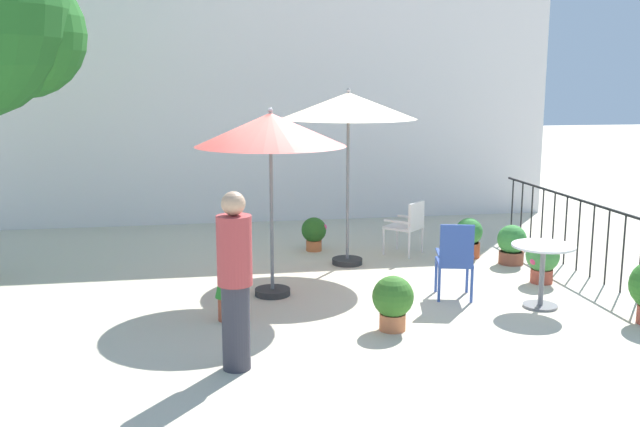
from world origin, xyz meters
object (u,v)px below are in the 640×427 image
(potted_plant_5, at_px, (314,232))
(potted_plant_3, at_px, (542,259))
(potted_plant_2, at_px, (226,279))
(patio_chair_0, at_px, (408,224))
(standing_person, at_px, (235,279))
(potted_plant_1, at_px, (469,237))
(patio_umbrella_1, at_px, (271,132))
(patio_chair_1, at_px, (455,257))
(patio_umbrella_0, at_px, (348,108))
(potted_plant_6, at_px, (512,244))
(cafe_table_0, at_px, (543,264))
(potted_plant_4, at_px, (393,300))

(potted_plant_5, bearing_deg, potted_plant_3, -40.64)
(potted_plant_2, bearing_deg, potted_plant_3, 10.97)
(patio_chair_0, relative_size, standing_person, 0.50)
(potted_plant_1, bearing_deg, potted_plant_5, 160.12)
(patio_umbrella_1, distance_m, patio_chair_1, 2.69)
(patio_umbrella_0, relative_size, potted_plant_6, 4.40)
(patio_umbrella_1, bearing_deg, standing_person, -104.34)
(cafe_table_0, height_order, potted_plant_4, cafe_table_0)
(potted_plant_2, bearing_deg, potted_plant_5, 64.22)
(patio_chair_0, height_order, patio_chair_1, patio_chair_1)
(patio_umbrella_0, distance_m, potted_plant_1, 2.70)
(potted_plant_4, bearing_deg, potted_plant_6, 44.59)
(patio_umbrella_0, bearing_deg, patio_chair_1, -63.75)
(patio_chair_1, bearing_deg, potted_plant_3, 19.47)
(potted_plant_3, relative_size, potted_plant_6, 1.03)
(cafe_table_0, distance_m, potted_plant_2, 3.66)
(cafe_table_0, height_order, potted_plant_5, cafe_table_0)
(patio_umbrella_0, bearing_deg, patio_umbrella_1, -132.72)
(potted_plant_3, bearing_deg, patio_umbrella_0, 149.07)
(patio_chair_0, bearing_deg, cafe_table_0, -73.78)
(potted_plant_5, relative_size, potted_plant_6, 0.92)
(potted_plant_4, bearing_deg, patio_chair_0, 70.61)
(potted_plant_2, bearing_deg, patio_umbrella_1, 55.19)
(patio_umbrella_1, relative_size, potted_plant_6, 4.03)
(patio_umbrella_1, xyz_separation_m, patio_chair_0, (2.26, 1.73, -1.55))
(patio_chair_1, relative_size, potted_plant_4, 1.60)
(potted_plant_1, relative_size, potted_plant_5, 1.13)
(patio_umbrella_1, relative_size, potted_plant_2, 2.64)
(patio_umbrella_0, distance_m, potted_plant_4, 3.41)
(potted_plant_5, bearing_deg, standing_person, -108.17)
(patio_chair_1, xyz_separation_m, potted_plant_6, (1.42, 1.49, -0.23))
(cafe_table_0, bearing_deg, potted_plant_3, 62.61)
(patio_umbrella_0, bearing_deg, potted_plant_4, -92.09)
(patio_chair_1, distance_m, potted_plant_4, 1.40)
(potted_plant_4, bearing_deg, potted_plant_3, 30.33)
(patio_umbrella_0, bearing_deg, potted_plant_5, 110.81)
(patio_chair_1, bearing_deg, standing_person, -148.33)
(patio_chair_0, relative_size, potted_plant_4, 1.39)
(potted_plant_3, bearing_deg, potted_plant_6, 88.52)
(patio_umbrella_0, xyz_separation_m, potted_plant_6, (2.35, -0.39, -1.95))
(patio_umbrella_1, bearing_deg, potted_plant_1, 24.55)
(potted_plant_1, height_order, potted_plant_4, potted_plant_1)
(patio_chair_1, bearing_deg, potted_plant_1, 64.14)
(patio_chair_0, relative_size, potted_plant_2, 0.94)
(patio_chair_0, xyz_separation_m, potted_plant_3, (1.30, -1.79, -0.15))
(potted_plant_6, bearing_deg, potted_plant_4, -135.41)
(patio_chair_1, height_order, potted_plant_3, patio_chair_1)
(patio_umbrella_0, xyz_separation_m, potted_plant_5, (-0.34, 0.89, -1.95))
(patio_umbrella_0, xyz_separation_m, potted_plant_4, (-0.10, -2.81, -1.92))
(patio_chair_0, relative_size, potted_plant_5, 1.57)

